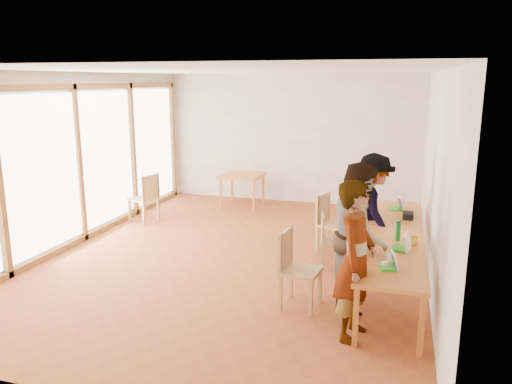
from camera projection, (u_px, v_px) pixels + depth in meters
ground at (237, 256)px, 8.31m from camera, size 8.00×8.00×0.00m
wall_back at (291, 139)px, 11.72m from camera, size 6.00×0.10×3.00m
wall_front at (86, 245)px, 4.24m from camera, size 6.00×0.10×3.00m
wall_right at (435, 177)px, 7.15m from camera, size 0.10×8.00×3.00m
window_wall at (78, 159)px, 8.80m from camera, size 0.10×8.00×3.00m
ceiling at (236, 69)px, 7.64m from camera, size 6.00×8.00×0.04m
communal_table at (394, 236)px, 7.05m from camera, size 0.80×4.00×0.75m
side_table at (242, 178)px, 11.42m from camera, size 0.90×0.90×0.75m
chair_near at (293, 260)px, 6.38m from camera, size 0.52×0.52×0.54m
chair_mid at (328, 235)px, 7.72m from camera, size 0.45×0.45×0.44m
chair_far at (328, 216)px, 8.47m from camera, size 0.58×0.58×0.52m
chair_empty at (347, 204)px, 9.45m from camera, size 0.53×0.53×0.49m
chair_spare at (147, 193)px, 10.12m from camera, size 0.59×0.59×0.54m
person_near at (355, 261)px, 5.52m from camera, size 0.51×0.71×1.82m
person_mid at (360, 235)px, 6.32m from camera, size 0.72×0.92×1.88m
person_far at (373, 209)px, 7.80m from camera, size 1.03×1.30×1.77m
laptop_near at (391, 264)px, 5.72m from camera, size 0.25×0.27×0.20m
laptop_mid at (403, 245)px, 6.34m from camera, size 0.28×0.30×0.22m
laptop_far at (398, 206)px, 8.32m from camera, size 0.30×0.32×0.22m
yellow_mug at (414, 241)px, 6.53m from camera, size 0.16×0.16×0.11m
green_bottle at (398, 231)px, 6.69m from camera, size 0.07×0.07×0.28m
clear_glass at (390, 257)px, 5.97m from camera, size 0.07×0.07×0.09m
condiment_cup at (385, 264)px, 5.77m from camera, size 0.08×0.08×0.06m
pink_phone at (374, 224)px, 7.46m from camera, size 0.05×0.10×0.01m
black_pouch at (408, 216)px, 7.78m from camera, size 0.16×0.26×0.09m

